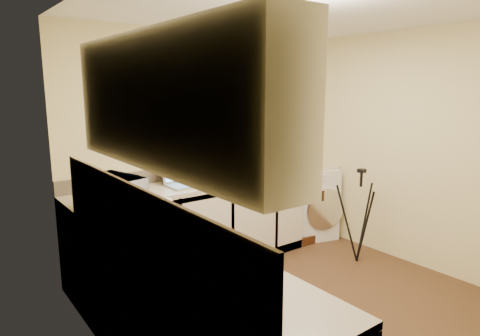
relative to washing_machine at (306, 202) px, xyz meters
The scene contains 32 objects.
floor 1.81m from the washing_machine, 137.54° to the right, with size 3.20×3.20×0.00m, color #543621.
ceiling 2.67m from the washing_machine, 137.54° to the right, with size 3.20×3.20×0.00m, color white.
wall_back 1.54m from the washing_machine, 166.17° to the left, with size 3.20×3.20×0.00m, color beige.
wall_left 3.22m from the washing_machine, 157.77° to the right, with size 3.00×3.00×0.00m, color beige.
wall_right 1.45m from the washing_machine, 75.39° to the right, with size 3.00×3.00×0.00m, color beige.
base_cabinet_back 1.62m from the washing_machine, behind, with size 2.55×0.60×0.86m, color silver.
base_cabinet_left 2.99m from the washing_machine, 150.24° to the right, with size 0.54×2.40×0.86m, color silver.
worktop_back 1.36m from the washing_machine, behind, with size 3.20×0.60×0.04m, color beige.
worktop_left 3.02m from the washing_machine, 150.24° to the right, with size 0.60×2.40×0.04m, color beige.
upper_cabinet 3.46m from the washing_machine, 149.14° to the right, with size 0.28×1.90×0.70m, color silver.
splashback_left 3.31m from the washing_machine, 152.77° to the right, with size 0.02×2.40×0.45m, color beige.
splashback_back 1.43m from the washing_machine, 166.68° to the left, with size 3.20×0.02×0.14m, color beige.
window_glass 1.59m from the washing_machine, 164.49° to the left, with size 1.50×0.02×1.00m, color black.
window_blind 1.86m from the washing_machine, 165.72° to the left, with size 1.50×0.02×0.25m, color tan.
windowsill 1.27m from the washing_machine, 167.21° to the left, with size 1.60×0.14×0.03m, color white.
sink 1.19m from the washing_machine, behind, with size 0.82×0.46×0.03m, color tan.
faucet 1.25m from the washing_machine, 169.73° to the left, with size 0.03×0.03×0.24m, color silver.
washing_machine is the anchor object (origin of this frame).
laptop 1.81m from the washing_machine, behind, with size 0.37×0.33×0.27m.
kettle 2.75m from the washing_machine, 157.58° to the right, with size 0.14×0.14×0.19m, color silver.
dish_rack 0.76m from the washing_machine, behind, with size 0.43×0.33×0.07m, color white.
tripod 0.93m from the washing_machine, 98.39° to the right, with size 0.49×0.49×1.03m, color black, non-canonical shape.
glass_jug 3.41m from the washing_machine, 139.00° to the right, with size 0.12×0.12×0.17m, color silver.
steel_jar 2.97m from the washing_machine, 153.15° to the right, with size 0.08×0.08×0.11m, color white.
microwave 2.72m from the washing_machine, behind, with size 0.50×0.34×0.28m, color silver.
plant_a 1.82m from the washing_machine, behind, with size 0.11×0.08×0.22m, color #999999.
plant_c 1.31m from the washing_machine, 168.56° to the left, with size 0.13×0.13×0.23m, color #999999.
plant_d 1.06m from the washing_machine, 162.76° to the left, with size 0.19×0.16×0.21m, color #999999.
soap_bottle_green 0.90m from the washing_machine, 152.69° to the left, with size 0.09×0.09×0.23m, color green.
soap_bottle_clear 0.83m from the washing_machine, 144.33° to the left, with size 0.09×0.10×0.21m, color #999999.
cup_back 0.55m from the washing_machine, 157.67° to the left, with size 0.12×0.12×0.09m, color silver.
cup_left 3.35m from the washing_machine, 142.16° to the right, with size 0.10×0.10×0.09m, color beige.
Camera 1 is at (-2.46, -2.44, 1.87)m, focal length 31.54 mm.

